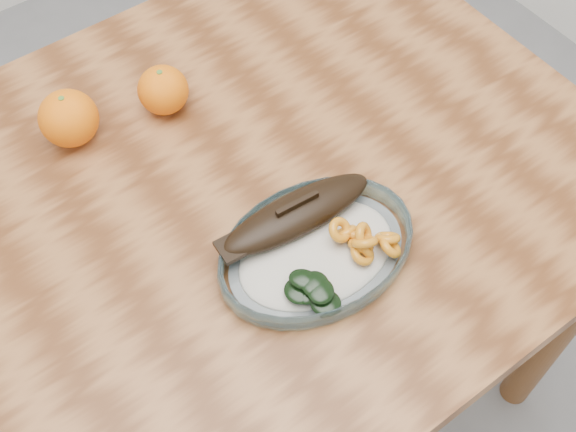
% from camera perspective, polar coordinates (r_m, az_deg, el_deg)
% --- Properties ---
extents(ground, '(3.00, 3.00, 0.00)m').
position_cam_1_polar(ground, '(1.62, -5.13, -15.07)').
color(ground, slate).
rests_on(ground, ground).
extents(dining_table, '(1.20, 0.80, 0.75)m').
position_cam_1_polar(dining_table, '(1.03, -7.80, -3.20)').
color(dining_table, '#592E15').
rests_on(dining_table, ground).
extents(plated_meal, '(0.51, 0.51, 0.08)m').
position_cam_1_polar(plated_meal, '(0.89, 2.22, -2.53)').
color(plated_meal, white).
rests_on(plated_meal, dining_table).
extents(orange_left, '(0.08, 0.08, 0.08)m').
position_cam_1_polar(orange_left, '(1.04, -16.94, 7.39)').
color(orange_left, orange).
rests_on(orange_left, dining_table).
extents(orange_right, '(0.07, 0.07, 0.07)m').
position_cam_1_polar(orange_right, '(1.05, -9.84, 9.78)').
color(orange_right, orange).
rests_on(orange_right, dining_table).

